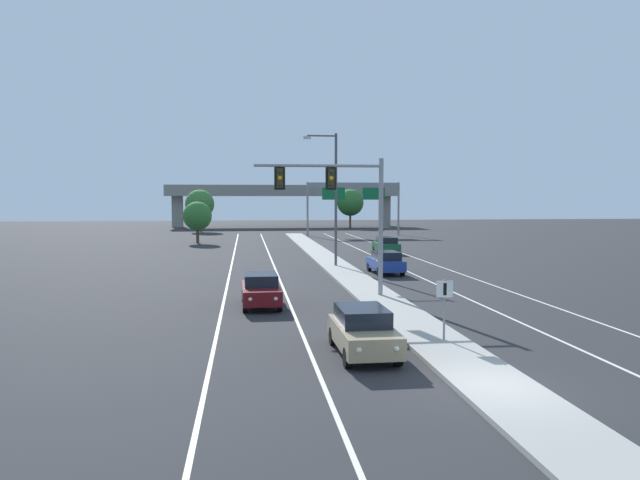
{
  "coord_description": "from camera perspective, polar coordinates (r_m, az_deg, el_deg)",
  "views": [
    {
      "loc": [
        -6.83,
        -15.86,
        5.27
      ],
      "look_at": [
        -3.2,
        14.21,
        3.2
      ],
      "focal_mm": 34.43,
      "sensor_mm": 36.0,
      "label": 1
    }
  ],
  "objects": [
    {
      "name": "ground_plane",
      "position": [
        18.06,
        16.12,
        -13.22
      ],
      "size": [
        260.0,
        260.0,
        0.0
      ],
      "primitive_type": "plane",
      "color": "#28282B"
    },
    {
      "name": "median_island",
      "position": [
        34.93,
        4.49,
        -4.65
      ],
      "size": [
        2.4,
        110.0,
        0.15
      ],
      "primitive_type": "cube",
      "color": "#9E9B93",
      "rests_on": "ground"
    },
    {
      "name": "lane_stripe_oncoming_center",
      "position": [
        41.25,
        -3.87,
        -3.43
      ],
      "size": [
        0.14,
        100.0,
        0.01
      ],
      "primitive_type": "cube",
      "color": "silver",
      "rests_on": "ground"
    },
    {
      "name": "lane_stripe_receding_center",
      "position": [
        42.78,
        8.82,
        -3.21
      ],
      "size": [
        0.14,
        100.0,
        0.01
      ],
      "primitive_type": "cube",
      "color": "silver",
      "rests_on": "ground"
    },
    {
      "name": "edge_stripe_left",
      "position": [
        41.21,
        -8.47,
        -3.47
      ],
      "size": [
        0.14,
        100.0,
        0.01
      ],
      "primitive_type": "cube",
      "color": "silver",
      "rests_on": "ground"
    },
    {
      "name": "edge_stripe_right",
      "position": [
        43.79,
        12.99,
        -3.1
      ],
      "size": [
        0.14,
        100.0,
        0.01
      ],
      "primitive_type": "cube",
      "color": "silver",
      "rests_on": "ground"
    },
    {
      "name": "overhead_signal_mast",
      "position": [
        32.03,
        2.02,
        3.94
      ],
      "size": [
        6.77,
        0.44,
        7.2
      ],
      "color": "gray",
      "rests_on": "median_island"
    },
    {
      "name": "median_sign_post",
      "position": [
        22.67,
        11.5,
        -5.52
      ],
      "size": [
        0.6,
        0.1,
        2.2
      ],
      "color": "gray",
      "rests_on": "median_island"
    },
    {
      "name": "street_lamp_median",
      "position": [
        46.57,
        1.21,
        4.55
      ],
      "size": [
        2.58,
        0.28,
        10.0
      ],
      "color": "#4C4C51",
      "rests_on": "median_island"
    },
    {
      "name": "car_oncoming_tan",
      "position": [
        20.93,
        4.01,
        -8.38
      ],
      "size": [
        1.86,
        4.49,
        1.58
      ],
      "color": "tan",
      "rests_on": "ground"
    },
    {
      "name": "car_oncoming_darkred",
      "position": [
        30.12,
        -5.52,
        -4.6
      ],
      "size": [
        1.89,
        4.5,
        1.58
      ],
      "color": "#5B0F14",
      "rests_on": "ground"
    },
    {
      "name": "car_receding_blue",
      "position": [
        43.02,
        6.11,
        -2.05
      ],
      "size": [
        1.93,
        4.51,
        1.58
      ],
      "color": "navy",
      "rests_on": "ground"
    },
    {
      "name": "car_receding_green",
      "position": [
        58.78,
        6.17,
        -0.45
      ],
      "size": [
        1.88,
        4.49,
        1.58
      ],
      "color": "#195633",
      "rests_on": "ground"
    },
    {
      "name": "highway_sign_gantry",
      "position": [
        86.47,
        3.13,
        4.5
      ],
      "size": [
        13.28,
        0.42,
        7.5
      ],
      "color": "gray",
      "rests_on": "ground"
    },
    {
      "name": "overpass_bridge",
      "position": [
        113.8,
        -3.45,
        4.17
      ],
      "size": [
        42.4,
        6.4,
        7.65
      ],
      "color": "gray",
      "rests_on": "ground"
    },
    {
      "name": "tree_far_right_c",
      "position": [
        108.95,
        2.83,
        3.49
      ],
      "size": [
        4.74,
        4.74,
        6.86
      ],
      "color": "#4C3823",
      "rests_on": "ground"
    },
    {
      "name": "tree_far_left_a",
      "position": [
        73.07,
        -11.33,
        2.19
      ],
      "size": [
        3.37,
        3.37,
        4.87
      ],
      "color": "#4C3823",
      "rests_on": "ground"
    },
    {
      "name": "tree_far_left_c",
      "position": [
        98.81,
        -11.12,
        3.29
      ],
      "size": [
        4.57,
        4.57,
        6.62
      ],
      "color": "#4C3823",
      "rests_on": "ground"
    }
  ]
}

